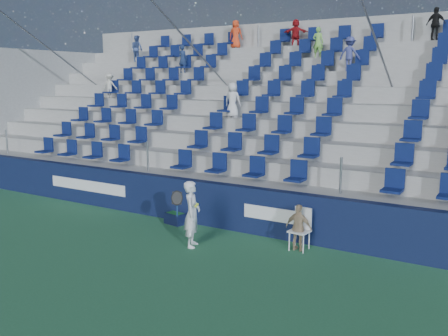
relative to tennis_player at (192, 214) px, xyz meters
name	(u,v)px	position (x,y,z in m)	size (l,w,h in m)	color
ground	(148,264)	(-0.14, -1.45, -0.80)	(70.00, 70.00, 0.00)	#327449
sponsor_wall	(225,206)	(-0.14, 1.70, -0.20)	(24.00, 0.32, 1.20)	#111A3E
grandstand	(301,132)	(-0.14, 6.79, 1.34)	(24.00, 8.17, 6.63)	#A8A8A2
tennis_player	(192,214)	(0.00, 0.00, 0.00)	(0.69, 0.68, 1.59)	white
line_judge_chair	(301,226)	(2.28, 1.20, -0.24)	(0.47, 0.48, 0.98)	white
line_judge	(299,228)	(2.28, 1.05, -0.25)	(0.64, 0.27, 1.10)	tan
ball_bin	(175,218)	(-1.49, 1.30, -0.63)	(0.61, 0.45, 0.31)	#0E1535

